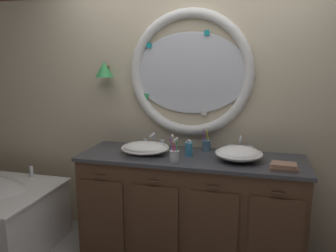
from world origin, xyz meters
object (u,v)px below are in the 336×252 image
(sink_basin_left, at_px, (145,148))
(toothbrush_holder_right, at_px, (206,145))
(soap_dispenser, at_px, (189,149))
(sink_basin_right, at_px, (239,154))
(toothbrush_holder_left, at_px, (174,155))
(folded_hand_towel, at_px, (284,166))

(sink_basin_left, relative_size, toothbrush_holder_right, 1.87)
(toothbrush_holder_right, distance_m, soap_dispenser, 0.24)
(sink_basin_right, height_order, toothbrush_holder_right, toothbrush_holder_right)
(sink_basin_right, bearing_deg, toothbrush_holder_right, 141.28)
(sink_basin_right, bearing_deg, soap_dispenser, 175.61)
(toothbrush_holder_left, relative_size, folded_hand_towel, 1.15)
(toothbrush_holder_left, xyz_separation_m, folded_hand_towel, (0.83, 0.03, -0.04))
(sink_basin_right, xyz_separation_m, folded_hand_towel, (0.34, -0.14, -0.04))
(soap_dispenser, bearing_deg, folded_hand_towel, -12.68)
(sink_basin_left, distance_m, folded_hand_towel, 1.14)
(folded_hand_towel, bearing_deg, soap_dispenser, 167.32)
(toothbrush_holder_right, bearing_deg, soap_dispenser, -119.94)
(sink_basin_right, bearing_deg, folded_hand_towel, -22.21)
(sink_basin_left, xyz_separation_m, sink_basin_right, (0.79, -0.00, 0.01))
(sink_basin_left, bearing_deg, toothbrush_holder_left, -29.25)
(sink_basin_right, xyz_separation_m, toothbrush_holder_left, (-0.49, -0.17, -0.00))
(sink_basin_right, relative_size, toothbrush_holder_left, 1.70)
(sink_basin_right, distance_m, soap_dispenser, 0.42)
(sink_basin_left, height_order, toothbrush_holder_right, toothbrush_holder_right)
(soap_dispenser, distance_m, folded_hand_towel, 0.77)
(sink_basin_left, xyz_separation_m, toothbrush_holder_left, (0.30, -0.17, 0.01))
(toothbrush_holder_right, height_order, soap_dispenser, toothbrush_holder_right)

